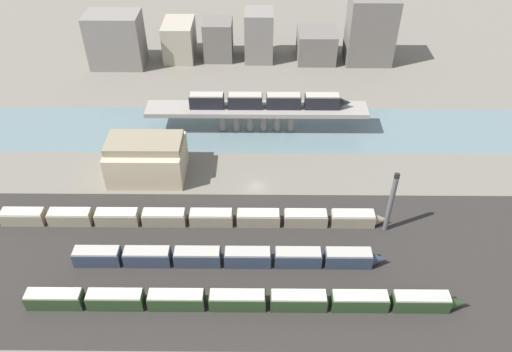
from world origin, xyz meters
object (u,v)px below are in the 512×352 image
object	(u,v)px
train_yard_near	(244,300)
train_yard_far	(194,218)
train_on_bridge	(268,101)
signal_tower	(391,203)
train_yard_mid	(228,257)
warehouse_building	(147,158)

from	to	relation	value
train_yard_near	train_yard_far	size ratio (longest dim) A/B	0.96
train_on_bridge	train_yard_far	world-z (taller)	train_on_bridge
train_yard_far	signal_tower	world-z (taller)	signal_tower
train_on_bridge	train_yard_mid	bearing A→B (deg)	-99.86
train_on_bridge	train_yard_mid	world-z (taller)	train_on_bridge
train_yard_near	signal_tower	world-z (taller)	signal_tower
train_yard_mid	warehouse_building	size ratio (longest dim) A/B	3.49
train_yard_near	warehouse_building	bearing A→B (deg)	122.22
train_on_bridge	train_yard_mid	size ratio (longest dim) A/B	0.68
train_yard_near	warehouse_building	xyz separation A→B (m)	(-25.25, 40.07, 3.22)
signal_tower	train_yard_mid	bearing A→B (deg)	-163.39
train_yard_mid	train_yard_far	bearing A→B (deg)	125.60
signal_tower	train_yard_near	bearing A→B (deg)	-145.84
train_yard_far	train_yard_near	bearing A→B (deg)	-61.90
train_yard_near	train_yard_far	bearing A→B (deg)	118.10
train_on_bridge	train_yard_near	bearing A→B (deg)	-94.82
train_yard_near	train_yard_far	world-z (taller)	train_yard_near
train_yard_near	train_yard_mid	size ratio (longest dim) A/B	1.30
train_on_bridge	train_yard_near	size ratio (longest dim) A/B	0.53
train_yard_mid	warehouse_building	bearing A→B (deg)	126.45
train_yard_mid	signal_tower	distance (m)	36.44
train_on_bridge	warehouse_building	world-z (taller)	train_on_bridge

